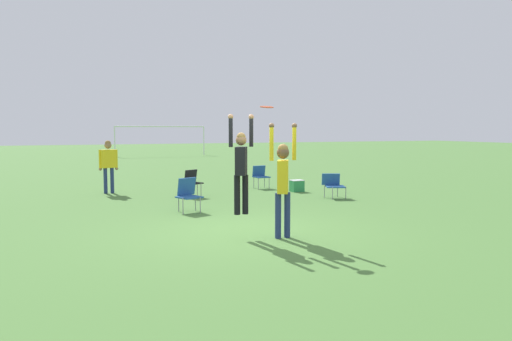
{
  "coord_description": "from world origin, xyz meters",
  "views": [
    {
      "loc": [
        -3.71,
        -9.42,
        2.14
      ],
      "look_at": [
        0.12,
        -0.25,
        1.3
      ],
      "focal_mm": 35.0,
      "sensor_mm": 36.0,
      "label": 1
    }
  ],
  "objects_px": {
    "camping_chair_2": "(260,175)",
    "camping_chair_3": "(188,193)",
    "camping_chair_0": "(333,184)",
    "camping_chair_1": "(192,181)",
    "frisbee": "(267,107)",
    "person_spectator_near": "(108,161)",
    "cooler_box": "(297,186)",
    "person_jumping": "(241,162)",
    "person_defending": "(283,177)"
  },
  "relations": [
    {
      "from": "camping_chair_2",
      "to": "camping_chair_3",
      "type": "distance_m",
      "value": 5.42
    },
    {
      "from": "camping_chair_0",
      "to": "camping_chair_1",
      "type": "xyz_separation_m",
      "value": [
        -3.97,
        1.91,
        0.08
      ]
    },
    {
      "from": "frisbee",
      "to": "person_spectator_near",
      "type": "height_order",
      "value": "frisbee"
    },
    {
      "from": "camping_chair_1",
      "to": "cooler_box",
      "type": "relative_size",
      "value": 2.03
    },
    {
      "from": "frisbee",
      "to": "cooler_box",
      "type": "bearing_deg",
      "value": 57.88
    },
    {
      "from": "camping_chair_1",
      "to": "person_jumping",
      "type": "bearing_deg",
      "value": 55.25
    },
    {
      "from": "cooler_box",
      "to": "frisbee",
      "type": "bearing_deg",
      "value": -122.12
    },
    {
      "from": "camping_chair_3",
      "to": "person_spectator_near",
      "type": "relative_size",
      "value": 0.5
    },
    {
      "from": "frisbee",
      "to": "person_defending",
      "type": "bearing_deg",
      "value": -36.29
    },
    {
      "from": "frisbee",
      "to": "camping_chair_2",
      "type": "bearing_deg",
      "value": 67.67
    },
    {
      "from": "person_jumping",
      "to": "camping_chair_2",
      "type": "bearing_deg",
      "value": 2.33
    },
    {
      "from": "camping_chair_3",
      "to": "frisbee",
      "type": "bearing_deg",
      "value": 79.48
    },
    {
      "from": "person_defending",
      "to": "camping_chair_3",
      "type": "distance_m",
      "value": 3.88
    },
    {
      "from": "frisbee",
      "to": "camping_chair_1",
      "type": "height_order",
      "value": "frisbee"
    },
    {
      "from": "camping_chair_2",
      "to": "frisbee",
      "type": "bearing_deg",
      "value": 62.71
    },
    {
      "from": "camping_chair_2",
      "to": "cooler_box",
      "type": "distance_m",
      "value": 1.58
    },
    {
      "from": "person_spectator_near",
      "to": "cooler_box",
      "type": "xyz_separation_m",
      "value": [
        5.94,
        -2.0,
        -0.86
      ]
    },
    {
      "from": "camping_chair_1",
      "to": "frisbee",
      "type": "bearing_deg",
      "value": 59.64
    },
    {
      "from": "person_jumping",
      "to": "frisbee",
      "type": "height_order",
      "value": "frisbee"
    },
    {
      "from": "camping_chair_2",
      "to": "person_spectator_near",
      "type": "distance_m",
      "value": 5.25
    },
    {
      "from": "frisbee",
      "to": "camping_chair_1",
      "type": "xyz_separation_m",
      "value": [
        0.19,
        6.21,
        -2.04
      ]
    },
    {
      "from": "camping_chair_2",
      "to": "camping_chair_0",
      "type": "bearing_deg",
      "value": 104.26
    },
    {
      "from": "camping_chair_1",
      "to": "camping_chair_3",
      "type": "bearing_deg",
      "value": 44.13
    },
    {
      "from": "person_jumping",
      "to": "frisbee",
      "type": "xyz_separation_m",
      "value": [
        0.46,
        -0.19,
        1.07
      ]
    },
    {
      "from": "camping_chair_0",
      "to": "cooler_box",
      "type": "height_order",
      "value": "camping_chair_0"
    },
    {
      "from": "camping_chair_0",
      "to": "camping_chair_3",
      "type": "xyz_separation_m",
      "value": [
        -4.81,
        -0.79,
        0.06
      ]
    },
    {
      "from": "camping_chair_0",
      "to": "cooler_box",
      "type": "relative_size",
      "value": 1.86
    },
    {
      "from": "camping_chair_2",
      "to": "camping_chair_1",
      "type": "bearing_deg",
      "value": 18.6
    },
    {
      "from": "person_defending",
      "to": "camping_chair_2",
      "type": "distance_m",
      "value": 8.19
    },
    {
      "from": "frisbee",
      "to": "camping_chair_1",
      "type": "bearing_deg",
      "value": 88.21
    },
    {
      "from": "cooler_box",
      "to": "person_jumping",
      "type": "bearing_deg",
      "value": -125.97
    },
    {
      "from": "person_jumping",
      "to": "camping_chair_3",
      "type": "bearing_deg",
      "value": 31.43
    },
    {
      "from": "camping_chair_0",
      "to": "cooler_box",
      "type": "xyz_separation_m",
      "value": [
        -0.33,
        1.81,
        -0.23
      ]
    },
    {
      "from": "person_defending",
      "to": "camping_chair_2",
      "type": "height_order",
      "value": "person_defending"
    },
    {
      "from": "person_spectator_near",
      "to": "frisbee",
      "type": "bearing_deg",
      "value": -89.35
    },
    {
      "from": "camping_chair_2",
      "to": "person_defending",
      "type": "bearing_deg",
      "value": 64.91
    },
    {
      "from": "frisbee",
      "to": "person_spectator_near",
      "type": "distance_m",
      "value": 8.52
    },
    {
      "from": "frisbee",
      "to": "camping_chair_2",
      "type": "distance_m",
      "value": 8.33
    },
    {
      "from": "person_jumping",
      "to": "camping_chair_0",
      "type": "bearing_deg",
      "value": -20.17
    },
    {
      "from": "frisbee",
      "to": "camping_chair_0",
      "type": "bearing_deg",
      "value": 45.93
    },
    {
      "from": "camping_chair_3",
      "to": "cooler_box",
      "type": "distance_m",
      "value": 5.19
    },
    {
      "from": "person_jumping",
      "to": "cooler_box",
      "type": "distance_m",
      "value": 7.42
    },
    {
      "from": "camping_chair_3",
      "to": "person_jumping",
      "type": "bearing_deg",
      "value": 72.3
    },
    {
      "from": "camping_chair_3",
      "to": "cooler_box",
      "type": "relative_size",
      "value": 2.09
    },
    {
      "from": "person_jumping",
      "to": "frisbee",
      "type": "relative_size",
      "value": 7.35
    },
    {
      "from": "person_jumping",
      "to": "camping_chair_2",
      "type": "xyz_separation_m",
      "value": [
        3.52,
        7.27,
        -1.0
      ]
    },
    {
      "from": "camping_chair_0",
      "to": "camping_chair_1",
      "type": "bearing_deg",
      "value": -2.46
    },
    {
      "from": "camping_chair_0",
      "to": "person_spectator_near",
      "type": "relative_size",
      "value": 0.44
    },
    {
      "from": "frisbee",
      "to": "cooler_box",
      "type": "height_order",
      "value": "frisbee"
    },
    {
      "from": "camping_chair_3",
      "to": "person_spectator_near",
      "type": "xyz_separation_m",
      "value": [
        -1.46,
        4.6,
        0.57
      ]
    }
  ]
}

